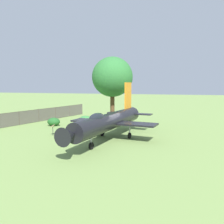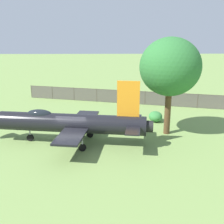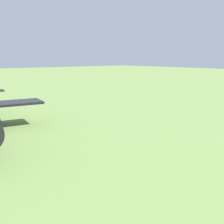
# 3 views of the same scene
# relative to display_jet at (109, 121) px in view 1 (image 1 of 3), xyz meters

# --- Properties ---
(ground_plane) EXTENTS (200.00, 200.00, 0.00)m
(ground_plane) POSITION_rel_display_jet_xyz_m (-0.05, -0.35, -1.85)
(ground_plane) COLOR #75934C
(display_jet) EXTENTS (8.76, 14.46, 5.49)m
(display_jet) POSITION_rel_display_jet_xyz_m (0.00, 0.00, 0.00)
(display_jet) COLOR black
(display_jet) RESTS_ON ground_plane
(shade_tree) EXTENTS (5.25, 5.41, 8.79)m
(shade_tree) POSITION_rel_display_jet_xyz_m (2.11, -8.93, 4.33)
(shade_tree) COLOR brown
(shade_tree) RESTS_ON ground_plane
(perimeter_fence) EXTENTS (7.13, 25.44, 1.80)m
(perimeter_fence) POSITION_rel_display_jet_xyz_m (13.62, -5.18, -0.90)
(perimeter_fence) COLOR #4C4238
(perimeter_fence) RESTS_ON ground_plane
(shrub_near_fence) EXTENTS (1.64, 1.34, 1.04)m
(shrub_near_fence) POSITION_rel_display_jet_xyz_m (9.06, -5.92, -1.33)
(shrub_near_fence) COLOR #235B26
(shrub_near_fence) RESTS_ON ground_plane
(shrub_by_tree) EXTENTS (1.75, 1.41, 1.08)m
(shrub_by_tree) POSITION_rel_display_jet_xyz_m (5.73, -8.51, -1.31)
(shrub_by_tree) COLOR #387F3D
(shrub_by_tree) RESTS_ON ground_plane
(info_plaque) EXTENTS (0.60, 0.71, 1.14)m
(info_plaque) POSITION_rel_display_jet_xyz_m (6.24, -0.65, -1.00)
(info_plaque) COLOR #333333
(info_plaque) RESTS_ON ground_plane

